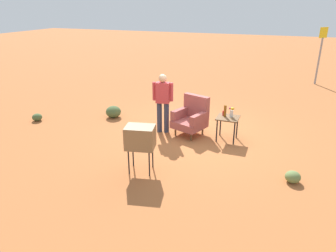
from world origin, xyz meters
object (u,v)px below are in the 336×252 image
(tv_on_stand, at_px, (140,138))
(soda_can_red, at_px, (224,113))
(armchair, at_px, (192,117))
(road_sign, at_px, (320,53))
(flower_vase, at_px, (232,112))
(side_table, at_px, (228,121))
(person_standing, at_px, (163,100))
(bottle_tall_amber, at_px, (225,111))

(tv_on_stand, relative_size, soda_can_red, 8.44)
(armchair, bearing_deg, road_sign, 64.88)
(road_sign, relative_size, flower_vase, 9.21)
(armchair, xyz_separation_m, soda_can_red, (0.86, 0.05, 0.20))
(armchair, relative_size, road_sign, 0.43)
(tv_on_stand, bearing_deg, side_table, 58.72)
(soda_can_red, bearing_deg, person_standing, -172.88)
(tv_on_stand, distance_m, flower_vase, 2.77)
(flower_vase, bearing_deg, bottle_tall_amber, -176.21)
(road_sign, xyz_separation_m, bottle_tall_amber, (-2.59, -7.47, -0.60))
(tv_on_stand, height_order, soda_can_red, tv_on_stand)
(armchair, xyz_separation_m, flower_vase, (1.07, -0.01, 0.29))
(road_sign, distance_m, flower_vase, 7.86)
(person_standing, bearing_deg, tv_on_stand, -80.24)
(armchair, xyz_separation_m, road_sign, (3.49, 7.45, 0.88))
(soda_can_red, xyz_separation_m, flower_vase, (0.21, -0.06, 0.09))
(person_standing, distance_m, soda_can_red, 1.67)
(armchair, relative_size, side_table, 1.67)
(person_standing, distance_m, road_sign, 8.73)
(tv_on_stand, relative_size, bottle_tall_amber, 3.43)
(flower_vase, bearing_deg, tv_on_stand, -122.12)
(armchair, distance_m, bottle_tall_amber, 0.95)
(bottle_tall_amber, xyz_separation_m, flower_vase, (0.17, 0.01, -0.00))
(side_table, bearing_deg, flower_vase, 30.33)
(side_table, bearing_deg, soda_can_red, 142.92)
(side_table, xyz_separation_m, road_sign, (2.50, 7.50, 0.84))
(side_table, relative_size, flower_vase, 2.40)
(person_standing, distance_m, bottle_tall_amber, 1.70)
(tv_on_stand, distance_m, road_sign, 10.57)
(soda_can_red, distance_m, bottle_tall_amber, 0.12)
(tv_on_stand, xyz_separation_m, road_sign, (3.90, 9.80, 0.60))
(tv_on_stand, distance_m, person_standing, 2.24)
(side_table, height_order, person_standing, person_standing)
(soda_can_red, bearing_deg, side_table, -37.08)
(tv_on_stand, bearing_deg, armchair, 80.28)
(road_sign, xyz_separation_m, flower_vase, (-2.42, -7.46, -0.60))
(side_table, height_order, flower_vase, flower_vase)
(bottle_tall_amber, bearing_deg, flower_vase, 3.79)
(person_standing, height_order, flower_vase, person_standing)
(road_sign, height_order, bottle_tall_amber, road_sign)
(bottle_tall_amber, bearing_deg, tv_on_stand, -119.23)
(flower_vase, bearing_deg, armchair, 179.43)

